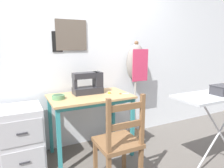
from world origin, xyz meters
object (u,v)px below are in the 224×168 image
object	(u,v)px
wooden_chair	(119,143)
dress_form	(136,70)
thread_spool_near_machine	(109,93)
filing_cabinet	(22,139)
storage_box	(223,90)
sewing_machine	(89,84)
ironing_board	(223,97)
fabric_bowl	(58,97)
scissors	(122,94)

from	to	relation	value
wooden_chair	dress_form	xyz separation A→B (m)	(0.75, 0.87, 0.57)
thread_spool_near_machine	wooden_chair	bearing A→B (deg)	-107.37
wooden_chair	filing_cabinet	xyz separation A→B (m)	(-0.82, 0.70, -0.08)
wooden_chair	storage_box	xyz separation A→B (m)	(1.05, -0.28, 0.47)
sewing_machine	ironing_board	size ratio (longest dim) A/B	0.32
wooden_chair	sewing_machine	bearing A→B (deg)	91.34
fabric_bowl	scissors	bearing A→B (deg)	-7.29
scissors	dress_form	world-z (taller)	dress_form
wooden_chair	filing_cabinet	size ratio (longest dim) A/B	1.31
fabric_bowl	scissors	size ratio (longest dim) A/B	1.13
dress_form	thread_spool_near_machine	bearing A→B (deg)	-154.31
scissors	thread_spool_near_machine	distance (m)	0.17
dress_form	storage_box	world-z (taller)	dress_form
fabric_bowl	wooden_chair	size ratio (longest dim) A/B	0.15
wooden_chair	dress_form	size ratio (longest dim) A/B	0.66
thread_spool_near_machine	dress_form	bearing A→B (deg)	25.69
sewing_machine	scissors	bearing A→B (deg)	-29.59
scissors	ironing_board	size ratio (longest dim) A/B	0.11
thread_spool_near_machine	storage_box	xyz separation A→B (m)	(0.86, -0.88, 0.13)
storage_box	dress_form	bearing A→B (deg)	104.76
storage_box	ironing_board	bearing A→B (deg)	24.97
wooden_chair	filing_cabinet	world-z (taller)	wooden_chair
thread_spool_near_machine	storage_box	bearing A→B (deg)	-45.57
sewing_machine	filing_cabinet	xyz separation A→B (m)	(-0.81, -0.06, -0.54)
filing_cabinet	dress_form	bearing A→B (deg)	6.40
scissors	ironing_board	xyz separation A→B (m)	(0.78, -0.79, 0.05)
dress_form	ironing_board	xyz separation A→B (m)	(0.38, -1.11, -0.19)
sewing_machine	filing_cabinet	size ratio (longest dim) A/B	0.53
sewing_machine	scissors	world-z (taller)	sewing_machine
wooden_chair	ironing_board	xyz separation A→B (m)	(1.13, -0.24, 0.38)
fabric_bowl	filing_cabinet	world-z (taller)	fabric_bowl
storage_box	sewing_machine	bearing A→B (deg)	136.07
filing_cabinet	thread_spool_near_machine	bearing A→B (deg)	-5.23
scissors	filing_cabinet	distance (m)	1.25
scissors	storage_box	distance (m)	1.10
thread_spool_near_machine	fabric_bowl	bearing A→B (deg)	176.01
wooden_chair	storage_box	distance (m)	1.18
sewing_machine	storage_box	xyz separation A→B (m)	(1.07, -1.03, 0.02)
dress_form	ironing_board	size ratio (longest dim) A/B	1.22
dress_form	storage_box	bearing A→B (deg)	-75.24
fabric_bowl	ironing_board	xyz separation A→B (m)	(1.55, -0.89, 0.02)
filing_cabinet	storage_box	distance (m)	2.18
scissors	storage_box	xyz separation A→B (m)	(0.71, -0.82, 0.14)
thread_spool_near_machine	filing_cabinet	xyz separation A→B (m)	(-1.01, 0.09, -0.43)
thread_spool_near_machine	wooden_chair	xyz separation A→B (m)	(-0.19, -0.60, -0.34)
thread_spool_near_machine	filing_cabinet	distance (m)	1.10
ironing_board	sewing_machine	bearing A→B (deg)	138.98
wooden_chair	storage_box	world-z (taller)	storage_box
thread_spool_near_machine	ironing_board	size ratio (longest dim) A/B	0.03
thread_spool_near_machine	storage_box	world-z (taller)	storage_box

